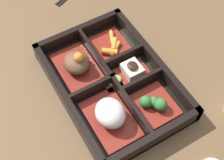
# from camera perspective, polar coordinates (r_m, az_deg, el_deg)

# --- Properties ---
(ground_plane) EXTENTS (3.00, 3.00, 0.00)m
(ground_plane) POSITION_cam_1_polar(r_m,az_deg,el_deg) (0.71, -0.00, -1.10)
(ground_plane) COLOR brown
(bento_base) EXTENTS (0.33, 0.23, 0.01)m
(bento_base) POSITION_cam_1_polar(r_m,az_deg,el_deg) (0.70, -0.00, -0.89)
(bento_base) COLOR black
(bento_base) RESTS_ON ground_plane
(bento_rim) EXTENTS (0.33, 0.23, 0.04)m
(bento_rim) POSITION_cam_1_polar(r_m,az_deg,el_deg) (0.69, 0.18, -0.04)
(bento_rim) COLOR black
(bento_rim) RESTS_ON ground_plane
(bowl_rice) EXTENTS (0.13, 0.09, 0.06)m
(bowl_rice) POSITION_cam_1_polar(r_m,az_deg,el_deg) (0.63, -0.32, -6.33)
(bowl_rice) COLOR maroon
(bowl_rice) RESTS_ON bento_base
(bowl_stew) EXTENTS (0.13, 0.09, 0.06)m
(bowl_stew) POSITION_cam_1_polar(r_m,az_deg,el_deg) (0.71, -6.44, 2.94)
(bowl_stew) COLOR maroon
(bowl_stew) RESTS_ON bento_base
(bowl_greens) EXTENTS (0.09, 0.08, 0.03)m
(bowl_greens) POSITION_cam_1_polar(r_m,az_deg,el_deg) (0.67, 7.78, -4.32)
(bowl_greens) COLOR maroon
(bowl_greens) RESTS_ON bento_base
(bowl_tofu) EXTENTS (0.06, 0.08, 0.04)m
(bowl_tofu) POSITION_cam_1_polar(r_m,az_deg,el_deg) (0.71, 3.68, 1.73)
(bowl_tofu) COLOR maroon
(bowl_tofu) RESTS_ON bento_base
(bowl_carrots) EXTENTS (0.09, 0.08, 0.02)m
(bowl_carrots) POSITION_cam_1_polar(r_m,az_deg,el_deg) (0.76, -0.09, 6.27)
(bowl_carrots) COLOR maroon
(bowl_carrots) RESTS_ON bento_base
(bowl_pickles) EXTENTS (0.04, 0.04, 0.01)m
(bowl_pickles) POSITION_cam_1_polar(r_m,az_deg,el_deg) (0.70, 0.29, -0.06)
(bowl_pickles) COLOR maroon
(bowl_pickles) RESTS_ON bento_base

